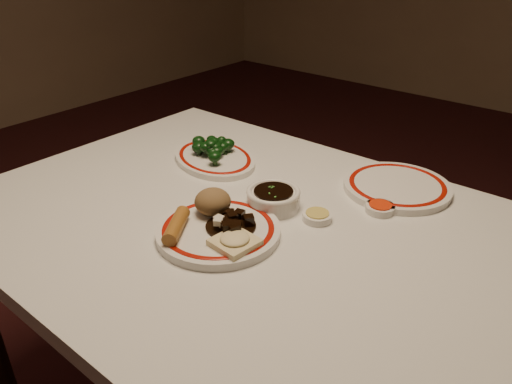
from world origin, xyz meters
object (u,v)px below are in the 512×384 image
object	(u,v)px
broccoli_pile	(213,147)
soy_bowl	(273,199)
main_plate	(218,231)
broccoli_plate	(215,158)
dining_table	(238,250)
fried_wonton	(235,241)
rice_mound	(213,202)
stirfry_heap	(231,223)
spring_roll	(176,226)

from	to	relation	value
broccoli_pile	soy_bowl	size ratio (longest dim) A/B	1.16
main_plate	broccoli_plate	world-z (taller)	main_plate
dining_table	soy_bowl	size ratio (longest dim) A/B	10.16
fried_wonton	broccoli_pile	xyz separation A→B (m)	(-0.33, 0.28, 0.01)
rice_mound	broccoli_plate	xyz separation A→B (m)	(-0.21, 0.22, -0.04)
main_plate	stirfry_heap	size ratio (longest dim) A/B	3.22
broccoli_plate	soy_bowl	xyz separation A→B (m)	(0.27, -0.10, 0.01)
spring_roll	broccoli_plate	xyz separation A→B (m)	(-0.20, 0.32, -0.02)
fried_wonton	stirfry_heap	distance (m)	0.06
stirfry_heap	broccoli_pile	world-z (taller)	broccoli_pile
fried_wonton	broccoli_pile	distance (m)	0.44
main_plate	soy_bowl	world-z (taller)	soy_bowl
spring_roll	broccoli_pile	bearing A→B (deg)	90.37
broccoli_plate	soy_bowl	bearing A→B (deg)	-19.42
spring_roll	main_plate	bearing A→B (deg)	18.36
broccoli_pile	dining_table	bearing A→B (deg)	-35.88
main_plate	soy_bowl	distance (m)	0.16
fried_wonton	main_plate	bearing A→B (deg)	159.15
dining_table	soy_bowl	world-z (taller)	soy_bowl
soy_bowl	stirfry_heap	bearing A→B (deg)	-87.32
rice_mound	broccoli_pile	xyz separation A→B (m)	(-0.21, 0.22, -0.01)
fried_wonton	soy_bowl	bearing A→B (deg)	105.55
stirfry_heap	soy_bowl	xyz separation A→B (m)	(-0.01, 0.15, -0.01)
main_plate	fried_wonton	bearing A→B (deg)	-20.85
main_plate	broccoli_pile	size ratio (longest dim) A/B	2.43
dining_table	spring_roll	world-z (taller)	spring_roll
fried_wonton	stirfry_heap	xyz separation A→B (m)	(-0.05, 0.04, 0.00)
main_plate	rice_mound	size ratio (longest dim) A/B	4.31
spring_roll	dining_table	bearing A→B (deg)	46.29
stirfry_heap	soy_bowl	distance (m)	0.15
dining_table	main_plate	xyz separation A→B (m)	(0.02, -0.08, 0.10)
broccoli_plate	broccoli_pile	bearing A→B (deg)	177.48
stirfry_heap	broccoli_plate	distance (m)	0.37
spring_roll	stirfry_heap	xyz separation A→B (m)	(0.07, 0.08, -0.00)
stirfry_heap	soy_bowl	bearing A→B (deg)	92.68
rice_mound	spring_roll	size ratio (longest dim) A/B	0.71
dining_table	soy_bowl	distance (m)	0.14
stirfry_heap	broccoli_pile	distance (m)	0.37
spring_roll	broccoli_pile	distance (m)	0.38
dining_table	broccoli_pile	world-z (taller)	broccoli_pile
dining_table	fried_wonton	distance (m)	0.19
fried_wonton	broccoli_plate	bearing A→B (deg)	138.88
rice_mound	stirfry_heap	world-z (taller)	rice_mound
spring_roll	stirfry_heap	size ratio (longest dim) A/B	1.06
dining_table	broccoli_plate	bearing A→B (deg)	143.50
broccoli_plate	stirfry_heap	bearing A→B (deg)	-41.02
rice_mound	spring_roll	xyz separation A→B (m)	(-0.00, -0.10, -0.01)
dining_table	fried_wonton	bearing A→B (deg)	-50.52
fried_wonton	broccoli_pile	bearing A→B (deg)	139.35
main_plate	soy_bowl	size ratio (longest dim) A/B	2.81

